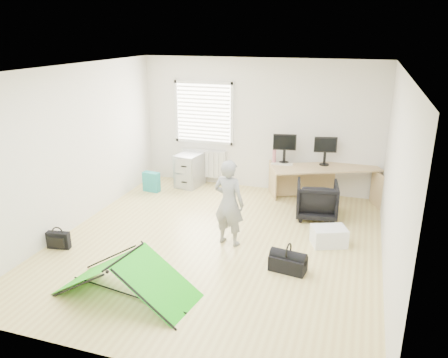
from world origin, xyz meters
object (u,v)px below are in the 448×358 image
(monitor_right, at_px, (325,155))
(thermos, at_px, (274,156))
(desk, at_px, (324,184))
(laptop_bag, at_px, (58,240))
(office_chair, at_px, (317,200))
(person, at_px, (229,203))
(storage_crate, at_px, (329,236))
(monitor_left, at_px, (284,153))
(duffel_bag, at_px, (288,264))
(filing_cabinet, at_px, (190,170))
(kite, at_px, (125,276))

(monitor_right, xyz_separation_m, thermos, (-0.96, -0.17, -0.07))
(desk, height_order, laptop_bag, desk)
(desk, height_order, thermos, thermos)
(thermos, distance_m, office_chair, 1.34)
(person, relative_size, storage_crate, 2.66)
(monitor_left, relative_size, person, 0.33)
(thermos, xyz_separation_m, duffel_bag, (0.80, -2.80, -0.73))
(filing_cabinet, relative_size, thermos, 2.69)
(desk, relative_size, monitor_right, 4.78)
(filing_cabinet, bearing_deg, laptop_bag, -94.50)
(filing_cabinet, relative_size, monitor_right, 1.65)
(desk, xyz_separation_m, storage_crate, (0.28, -1.87, -0.21))
(thermos, xyz_separation_m, person, (-0.23, -2.26, -0.15))
(storage_crate, xyz_separation_m, duffel_bag, (-0.47, -0.98, -0.04))
(desk, distance_m, filing_cabinet, 2.84)
(monitor_left, bearing_deg, person, -110.29)
(desk, relative_size, monitor_left, 4.58)
(monitor_right, bearing_deg, person, -128.30)
(office_chair, height_order, person, person)
(laptop_bag, bearing_deg, storage_crate, 10.11)
(office_chair, height_order, laptop_bag, office_chair)
(desk, bearing_deg, monitor_left, 155.06)
(filing_cabinet, xyz_separation_m, person, (1.61, -2.33, 0.33))
(monitor_right, bearing_deg, thermos, 177.83)
(monitor_left, bearing_deg, office_chair, -57.93)
(storage_crate, bearing_deg, filing_cabinet, 148.77)
(desk, height_order, storage_crate, desk)
(monitor_right, bearing_deg, office_chair, -102.38)
(office_chair, xyz_separation_m, laptop_bag, (-3.65, -2.43, -0.20))
(thermos, bearing_deg, laptop_bag, -129.83)
(filing_cabinet, height_order, office_chair, filing_cabinet)
(monitor_right, height_order, storage_crate, monitor_right)
(thermos, distance_m, duffel_bag, 3.01)
(office_chair, bearing_deg, kite, 50.07)
(duffel_bag, bearing_deg, storage_crate, 72.46)
(kite, distance_m, duffel_bag, 2.23)
(filing_cabinet, distance_m, storage_crate, 3.65)
(laptop_bag, xyz_separation_m, duffel_bag, (3.50, 0.42, -0.02))
(thermos, bearing_deg, monitor_left, 16.28)
(filing_cabinet, relative_size, duffel_bag, 1.41)
(monitor_right, height_order, laptop_bag, monitor_right)
(office_chair, relative_size, person, 0.53)
(person, relative_size, laptop_bag, 3.86)
(desk, relative_size, office_chair, 2.83)
(monitor_left, xyz_separation_m, kite, (-1.23, -4.09, -0.64))
(office_chair, xyz_separation_m, kite, (-2.00, -3.24, -0.06))
(monitor_left, relative_size, monitor_right, 1.04)
(monitor_left, distance_m, storage_crate, 2.31)
(person, xyz_separation_m, kite, (-0.81, -1.77, -0.41))
(desk, height_order, monitor_left, monitor_left)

